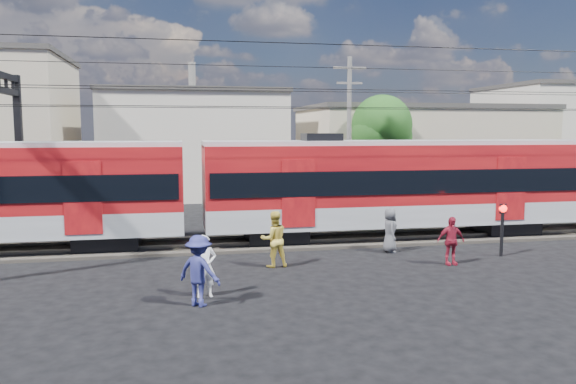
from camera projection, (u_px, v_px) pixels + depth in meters
name	position (u px, v px, depth m)	size (l,w,h in m)	color
ground	(299.00, 303.00, 15.02)	(120.00, 120.00, 0.00)	black
track_bed	(257.00, 242.00, 22.82)	(70.00, 3.40, 0.12)	#2D2823
rail_near	(260.00, 243.00, 22.07)	(70.00, 0.12, 0.12)	#59544C
rail_far	(255.00, 236.00, 23.54)	(70.00, 0.12, 0.12)	#59544C
commuter_train	(399.00, 182.00, 23.72)	(50.30, 3.08, 4.17)	black
catenary	(23.00, 116.00, 20.60)	(70.00, 9.30, 7.52)	black
building_midwest	(193.00, 143.00, 40.57)	(12.24, 12.24, 7.30)	beige
building_mideast	(417.00, 150.00, 40.75)	(16.32, 10.20, 6.30)	#BCAB8F
building_east	(553.00, 135.00, 47.22)	(10.20, 10.20, 8.30)	beige
utility_pole_mid	(349.00, 131.00, 30.29)	(1.80, 0.24, 8.50)	slate
tree_near	(384.00, 129.00, 33.91)	(3.82, 3.64, 6.72)	#382619
pedestrian_a	(205.00, 266.00, 15.52)	(0.63, 0.41, 1.73)	white
pedestrian_b	(274.00, 239.00, 18.91)	(0.92, 0.72, 1.90)	gold
pedestrian_c	(199.00, 271.00, 14.71)	(1.22, 0.70, 1.89)	navy
pedestrian_d	(451.00, 241.00, 19.21)	(0.98, 0.41, 1.67)	maroon
pedestrian_e	(390.00, 230.00, 21.19)	(0.82, 0.53, 1.67)	#4B4C50
crossing_signal	(502.00, 220.00, 20.44)	(0.28, 0.28, 1.94)	black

